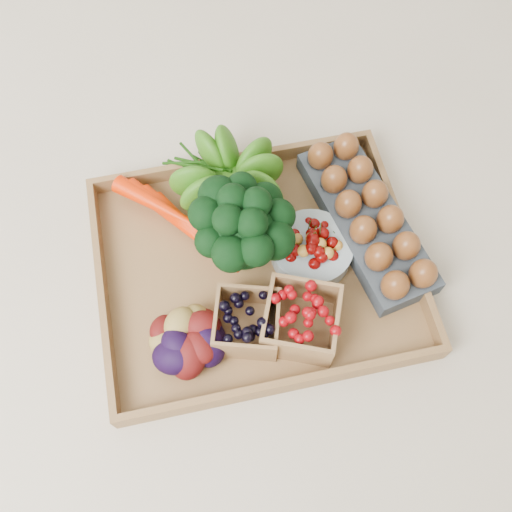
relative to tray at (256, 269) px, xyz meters
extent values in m
plane|color=beige|center=(0.00, 0.00, -0.01)|extent=(4.00, 4.00, 0.00)
cube|color=olive|center=(0.00, 0.00, 0.00)|extent=(0.55, 0.45, 0.01)
sphere|color=#1E4F0C|center=(-0.01, 0.14, 0.08)|extent=(0.14, 0.14, 0.14)
cylinder|color=#8C9EA5|center=(0.10, 0.00, 0.03)|extent=(0.14, 0.14, 0.04)
cube|color=#3C434C|center=(0.21, 0.04, 0.03)|extent=(0.18, 0.35, 0.04)
cube|color=black|center=(-0.04, -0.11, 0.04)|extent=(0.13, 0.13, 0.07)
cube|color=maroon|center=(0.05, -0.13, 0.05)|extent=(0.15, 0.15, 0.08)
camera|label=1|loc=(-0.09, -0.41, 0.93)|focal=40.00mm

